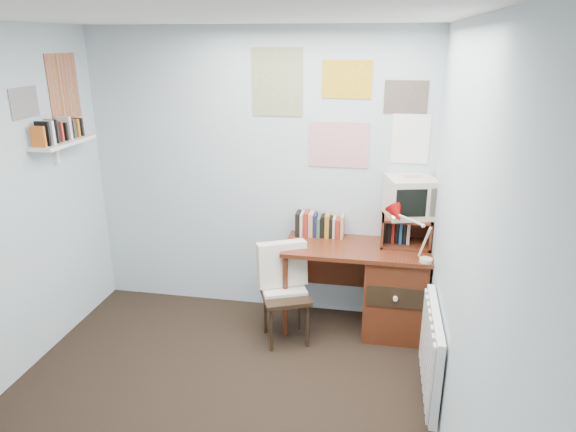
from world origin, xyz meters
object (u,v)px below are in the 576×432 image
at_px(desk_chair, 286,297).
at_px(tv_riser, 406,230).
at_px(radiator, 432,352).
at_px(wall_shelf, 63,142).
at_px(desk_lamp, 428,240).
at_px(crt_tv, 410,195).
at_px(desk, 387,287).

xyz_separation_m(desk_chair, tv_riser, (0.93, 0.42, 0.49)).
xyz_separation_m(radiator, wall_shelf, (-2.86, 0.55, 1.20)).
distance_m(desk_chair, radiator, 1.27).
height_order(tv_riser, wall_shelf, wall_shelf).
relative_size(desk_lamp, radiator, 0.46).
bearing_deg(desk_lamp, crt_tv, 103.77).
relative_size(desk, desk_chair, 1.51).
bearing_deg(radiator, crt_tv, 98.30).
distance_m(desk_chair, tv_riser, 1.13).
bearing_deg(desk_chair, desk, -2.23).
bearing_deg(crt_tv, wall_shelf, 175.64).
relative_size(tv_riser, radiator, 0.50).
bearing_deg(desk, tv_riser, 42.96).
height_order(desk, tv_riser, tv_riser).
xyz_separation_m(crt_tv, wall_shelf, (-2.71, -0.51, 0.43)).
relative_size(desk, desk_lamp, 3.26).
xyz_separation_m(desk_chair, crt_tv, (0.95, 0.44, 0.79)).
distance_m(desk_chair, wall_shelf, 2.14).
distance_m(desk_chair, desk_lamp, 1.22).
xyz_separation_m(desk_lamp, wall_shelf, (-2.84, -0.16, 0.68)).
xyz_separation_m(desk, crt_tv, (0.13, 0.13, 0.78)).
height_order(desk_lamp, tv_riser, desk_lamp).
bearing_deg(crt_tv, tv_riser, -142.50).
xyz_separation_m(desk, wall_shelf, (-2.57, -0.38, 1.21)).
bearing_deg(wall_shelf, tv_riser, 10.32).
relative_size(desk, wall_shelf, 1.94).
bearing_deg(radiator, desk_lamp, 91.61).
distance_m(tv_riser, radiator, 1.15).
relative_size(radiator, wall_shelf, 1.29).
bearing_deg(desk_chair, desk_lamp, -18.23).
bearing_deg(desk, wall_shelf, -171.60).
bearing_deg(desk_lamp, tv_riser, 107.17).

